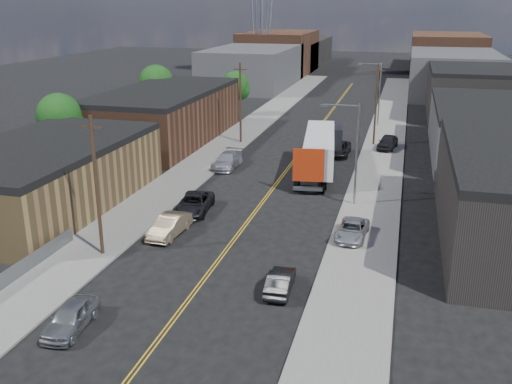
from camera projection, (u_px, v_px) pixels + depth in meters
The scene contains 32 objects.
ground at pixel (322, 123), 84.24m from camera, with size 260.00×260.00×0.00m, color black.
centerline at pixel (304, 147), 70.49m from camera, with size 0.32×120.00×0.01m, color gold.
sidewalk_left at pixel (231, 142), 72.76m from camera, with size 5.00×140.00×0.15m, color slate.
sidewalk_right at pixel (383, 151), 68.17m from camera, with size 5.00×140.00×0.15m, color slate.
warehouse_tan at pixel (44, 175), 49.19m from camera, with size 12.00×22.00×5.60m.
warehouse_brown at pixel (165, 115), 72.88m from camera, with size 12.00×26.00×6.60m.
industrial_right_b at pixel (496, 131), 65.12m from camera, with size 14.00×24.00×6.10m.
industrial_right_c at pixel (475, 91), 88.73m from camera, with size 14.00×22.00×7.60m.
skyline_left_a at pixel (253, 67), 119.91m from camera, with size 16.00×30.00×8.00m, color #39393C.
skyline_right_a at pixel (453, 73), 110.24m from camera, with size 16.00×30.00×8.00m, color #39393C.
skyline_left_b at pixel (279, 53), 142.52m from camera, with size 16.00×26.00×10.00m, color #523020.
skyline_right_b at pixel (446, 56), 132.85m from camera, with size 16.00×26.00×10.00m, color #523020.
skyline_left_c at pixel (294, 52), 161.34m from camera, with size 16.00×40.00×7.00m, color black.
skyline_right_c at pixel (442, 55), 151.67m from camera, with size 16.00×40.00×7.00m, color black.
streetlight_near at pixel (352, 146), 48.62m from camera, with size 3.39×0.25×9.00m.
streetlight_far at pixel (377, 89), 80.72m from camera, with size 3.39×0.25×9.00m.
utility_pole_left_near at pixel (97, 186), 38.74m from camera, with size 1.60×0.26×10.00m.
utility_pole_left_far at pixel (240, 103), 70.84m from camera, with size 1.60×0.26×10.00m.
utility_pole_right at pixel (376, 104), 69.63m from camera, with size 1.60×0.26×10.00m.
chainlink_fence at pixel (1, 282), 35.00m from camera, with size 0.05×16.00×1.22m.
tree_left_near at pixel (60, 119), 60.88m from camera, with size 4.85×4.76×7.91m.
tree_left_mid at pixel (157, 85), 83.71m from camera, with size 5.10×5.04×8.37m.
tree_left_far at pixel (236, 87), 88.00m from camera, with size 4.35×4.20×6.97m.
semi_truck at pixel (322, 148), 59.75m from camera, with size 4.53×17.14×4.41m.
car_left_a at pixel (71, 317), 30.99m from camera, with size 1.78×4.41×1.50m, color #9B9EA0.
car_left_b at pixel (170, 226), 43.49m from camera, with size 1.68×4.82×1.59m, color #77674E.
car_left_c at pixel (194, 204), 48.32m from camera, with size 2.58×5.60×1.56m, color black.
car_left_d at pixel (227, 160), 61.36m from camera, with size 2.29×5.63×1.63m, color #B6B8BC.
car_right_oncoming at pixel (280, 281), 35.11m from camera, with size 1.42×4.07×1.34m, color black.
car_right_lot_a at pixel (352, 230), 42.73m from camera, with size 2.13×4.61×1.28m, color #B5B8BB.
car_right_lot_c at pixel (388, 142), 68.72m from camera, with size 1.95×4.85×1.65m, color black.
car_ahead_truck at pixel (338, 149), 66.40m from camera, with size 2.61×5.67×1.57m, color black.
Camera 1 is at (11.70, -22.89, 17.03)m, focal length 40.00 mm.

